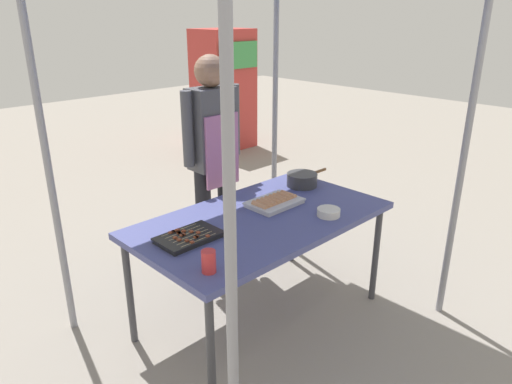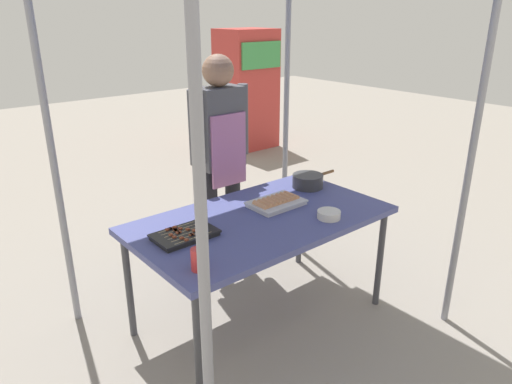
{
  "view_description": "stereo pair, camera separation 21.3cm",
  "coord_description": "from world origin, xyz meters",
  "px_view_note": "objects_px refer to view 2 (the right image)",
  "views": [
    {
      "loc": [
        -1.91,
        -1.92,
        1.95
      ],
      "look_at": [
        0.0,
        0.05,
        0.9
      ],
      "focal_mm": 33.39,
      "sensor_mm": 36.0,
      "label": 1
    },
    {
      "loc": [
        -1.75,
        -2.06,
        1.95
      ],
      "look_at": [
        0.0,
        0.05,
        0.9
      ],
      "focal_mm": 33.39,
      "sensor_mm": 36.0,
      "label": 2
    }
  ],
  "objects_px": {
    "cooking_wok": "(308,180)",
    "condiment_bowl": "(329,215)",
    "tray_meat_skewers": "(185,235)",
    "drink_cup_near_edge": "(198,260)",
    "vendor_woman": "(220,147)",
    "neighbor_stall_left": "(247,89)",
    "tray_grilled_sausages": "(276,202)",
    "stall_table": "(261,224)"
  },
  "relations": [
    {
      "from": "cooking_wok",
      "to": "condiment_bowl",
      "type": "height_order",
      "value": "cooking_wok"
    },
    {
      "from": "tray_meat_skewers",
      "to": "drink_cup_near_edge",
      "type": "xyz_separation_m",
      "value": [
        -0.14,
        -0.35,
        0.04
      ]
    },
    {
      "from": "vendor_woman",
      "to": "cooking_wok",
      "type": "bearing_deg",
      "value": 122.75
    },
    {
      "from": "vendor_woman",
      "to": "neighbor_stall_left",
      "type": "relative_size",
      "value": 0.98
    },
    {
      "from": "tray_grilled_sausages",
      "to": "tray_meat_skewers",
      "type": "height_order",
      "value": "tray_grilled_sausages"
    },
    {
      "from": "tray_grilled_sausages",
      "to": "cooking_wok",
      "type": "distance_m",
      "value": 0.43
    },
    {
      "from": "stall_table",
      "to": "condiment_bowl",
      "type": "height_order",
      "value": "condiment_bowl"
    },
    {
      "from": "cooking_wok",
      "to": "condiment_bowl",
      "type": "bearing_deg",
      "value": -122.21
    },
    {
      "from": "tray_grilled_sausages",
      "to": "condiment_bowl",
      "type": "relative_size",
      "value": 2.44
    },
    {
      "from": "drink_cup_near_edge",
      "to": "tray_meat_skewers",
      "type": "bearing_deg",
      "value": 68.57
    },
    {
      "from": "tray_meat_skewers",
      "to": "drink_cup_near_edge",
      "type": "height_order",
      "value": "drink_cup_near_edge"
    },
    {
      "from": "cooking_wok",
      "to": "drink_cup_near_edge",
      "type": "relative_size",
      "value": 3.3
    },
    {
      "from": "tray_meat_skewers",
      "to": "condiment_bowl",
      "type": "xyz_separation_m",
      "value": [
        0.83,
        -0.34,
        0.01
      ]
    },
    {
      "from": "tray_meat_skewers",
      "to": "drink_cup_near_edge",
      "type": "bearing_deg",
      "value": -111.43
    },
    {
      "from": "tray_grilled_sausages",
      "to": "tray_meat_skewers",
      "type": "distance_m",
      "value": 0.71
    },
    {
      "from": "stall_table",
      "to": "drink_cup_near_edge",
      "type": "height_order",
      "value": "drink_cup_near_edge"
    },
    {
      "from": "tray_grilled_sausages",
      "to": "neighbor_stall_left",
      "type": "relative_size",
      "value": 0.21
    },
    {
      "from": "stall_table",
      "to": "cooking_wok",
      "type": "relative_size",
      "value": 4.2
    },
    {
      "from": "stall_table",
      "to": "neighbor_stall_left",
      "type": "relative_size",
      "value": 0.94
    },
    {
      "from": "vendor_woman",
      "to": "condiment_bowl",
      "type": "bearing_deg",
      "value": 93.71
    },
    {
      "from": "tray_meat_skewers",
      "to": "vendor_woman",
      "type": "relative_size",
      "value": 0.21
    },
    {
      "from": "tray_grilled_sausages",
      "to": "vendor_woman",
      "type": "xyz_separation_m",
      "value": [
        0.05,
        0.68,
        0.22
      ]
    },
    {
      "from": "tray_grilled_sausages",
      "to": "cooking_wok",
      "type": "height_order",
      "value": "cooking_wok"
    },
    {
      "from": "tray_grilled_sausages",
      "to": "neighbor_stall_left",
      "type": "height_order",
      "value": "neighbor_stall_left"
    },
    {
      "from": "condiment_bowl",
      "to": "neighbor_stall_left",
      "type": "distance_m",
      "value": 4.42
    },
    {
      "from": "drink_cup_near_edge",
      "to": "cooking_wok",
      "type": "bearing_deg",
      "value": 20.95
    },
    {
      "from": "cooking_wok",
      "to": "neighbor_stall_left",
      "type": "xyz_separation_m",
      "value": [
        2.05,
        3.28,
        0.06
      ]
    },
    {
      "from": "stall_table",
      "to": "tray_meat_skewers",
      "type": "relative_size",
      "value": 4.52
    },
    {
      "from": "vendor_woman",
      "to": "neighbor_stall_left",
      "type": "xyz_separation_m",
      "value": [
        2.42,
        2.71,
        -0.13
      ]
    },
    {
      "from": "drink_cup_near_edge",
      "to": "vendor_woman",
      "type": "relative_size",
      "value": 0.07
    },
    {
      "from": "condiment_bowl",
      "to": "neighbor_stall_left",
      "type": "relative_size",
      "value": 0.08
    },
    {
      "from": "drink_cup_near_edge",
      "to": "neighbor_stall_left",
      "type": "distance_m",
      "value": 5.01
    },
    {
      "from": "cooking_wok",
      "to": "condiment_bowl",
      "type": "distance_m",
      "value": 0.56
    },
    {
      "from": "condiment_bowl",
      "to": "neighbor_stall_left",
      "type": "bearing_deg",
      "value": 57.91
    },
    {
      "from": "tray_meat_skewers",
      "to": "tray_grilled_sausages",
      "type": "bearing_deg",
      "value": 1.5
    },
    {
      "from": "condiment_bowl",
      "to": "drink_cup_near_edge",
      "type": "bearing_deg",
      "value": -179.33
    },
    {
      "from": "cooking_wok",
      "to": "condiment_bowl",
      "type": "xyz_separation_m",
      "value": [
        -0.3,
        -0.47,
        -0.03
      ]
    },
    {
      "from": "tray_meat_skewers",
      "to": "vendor_woman",
      "type": "height_order",
      "value": "vendor_woman"
    },
    {
      "from": "cooking_wok",
      "to": "stall_table",
      "type": "bearing_deg",
      "value": -162.72
    },
    {
      "from": "tray_grilled_sausages",
      "to": "drink_cup_near_edge",
      "type": "bearing_deg",
      "value": -156.54
    },
    {
      "from": "cooking_wok",
      "to": "tray_meat_skewers",
      "type": "bearing_deg",
      "value": -173.25
    },
    {
      "from": "condiment_bowl",
      "to": "neighbor_stall_left",
      "type": "xyz_separation_m",
      "value": [
        2.35,
        3.75,
        0.08
      ]
    }
  ]
}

